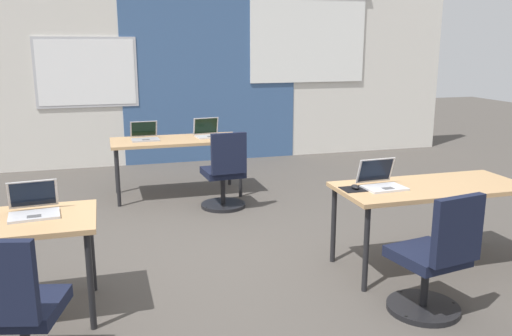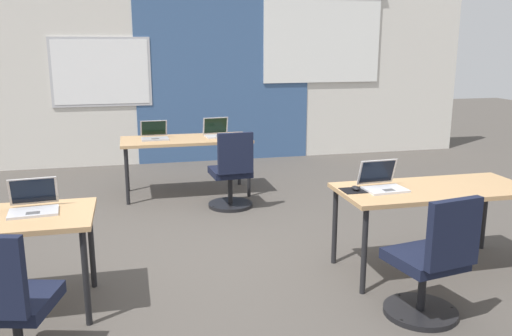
% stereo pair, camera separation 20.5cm
% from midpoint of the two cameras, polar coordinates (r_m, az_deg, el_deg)
% --- Properties ---
extents(ground_plane, '(24.00, 24.00, 0.00)m').
position_cam_midpoint_polar(ground_plane, '(4.80, -5.82, -9.90)').
color(ground_plane, '#47423D').
extents(back_wall_assembly, '(10.00, 0.27, 2.80)m').
position_cam_midpoint_polar(back_wall_assembly, '(8.59, -10.98, 9.87)').
color(back_wall_assembly, silver).
rests_on(back_wall_assembly, ground).
extents(desk_near_right, '(1.60, 0.70, 0.72)m').
position_cam_midpoint_polar(desk_near_right, '(4.67, 17.04, -2.49)').
color(desk_near_right, tan).
rests_on(desk_near_right, ground).
extents(desk_far_center, '(1.60, 0.70, 0.72)m').
position_cam_midpoint_polar(desk_far_center, '(6.71, -9.37, 2.58)').
color(desk_far_center, tan).
rests_on(desk_far_center, ground).
extents(laptop_far_left, '(0.34, 0.33, 0.22)m').
position_cam_midpoint_polar(laptop_far_left, '(6.71, -12.71, 3.38)').
color(laptop_far_left, '#9E9EA3').
rests_on(laptop_far_left, desk_far_center).
extents(laptop_far_right, '(0.36, 0.32, 0.23)m').
position_cam_midpoint_polar(laptop_far_right, '(6.81, -6.02, 3.79)').
color(laptop_far_right, '#B7B7BC').
rests_on(laptop_far_right, desk_far_center).
extents(mouse_far_right, '(0.08, 0.11, 0.03)m').
position_cam_midpoint_polar(mouse_far_right, '(6.88, -3.70, 3.65)').
color(mouse_far_right, '#B2B2B7').
rests_on(mouse_far_right, desk_far_center).
extents(chair_far_right, '(0.52, 0.55, 0.92)m').
position_cam_midpoint_polar(chair_far_right, '(6.13, -4.35, -0.99)').
color(chair_far_right, black).
rests_on(chair_far_right, ground).
extents(laptop_near_left_inner, '(0.36, 0.34, 0.23)m').
position_cam_midpoint_polar(laptop_near_left_inner, '(4.04, -24.11, -3.92)').
color(laptop_near_left_inner, '#B7B7BC').
rests_on(laptop_near_left_inner, desk_near_left).
extents(chair_near_left_inner, '(0.54, 0.59, 0.92)m').
position_cam_midpoint_polar(chair_near_left_inner, '(3.38, -25.88, -14.59)').
color(chair_near_left_inner, black).
rests_on(chair_near_left_inner, ground).
extents(laptop_near_right_inner, '(0.35, 0.32, 0.23)m').
position_cam_midpoint_polar(laptop_near_right_inner, '(4.47, 12.03, -1.44)').
color(laptop_near_right_inner, silver).
rests_on(laptop_near_right_inner, desk_near_right).
extents(mousepad_near_right_inner, '(0.22, 0.19, 0.00)m').
position_cam_midpoint_polar(mousepad_near_right_inner, '(4.39, 9.28, -2.25)').
color(mousepad_near_right_inner, black).
rests_on(mousepad_near_right_inner, desk_near_right).
extents(mouse_near_right_inner, '(0.07, 0.11, 0.03)m').
position_cam_midpoint_polar(mouse_near_right_inner, '(4.38, 9.29, -2.01)').
color(mouse_near_right_inner, black).
rests_on(mouse_near_right_inner, mousepad_near_right_inner).
extents(chair_near_right_inner, '(0.52, 0.57, 0.92)m').
position_cam_midpoint_polar(chair_near_right_inner, '(3.92, 17.13, -9.95)').
color(chair_near_right_inner, black).
rests_on(chair_near_right_inner, ground).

